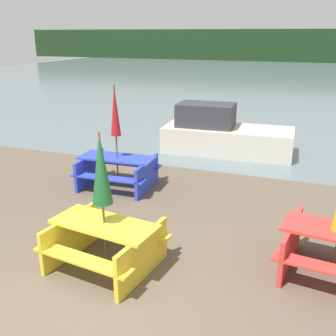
% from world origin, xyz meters
% --- Properties ---
extents(ground_plane, '(60.00, 60.00, 0.00)m').
position_xyz_m(ground_plane, '(0.00, 0.00, 0.00)').
color(ground_plane, brown).
extents(water, '(60.00, 50.00, 0.00)m').
position_xyz_m(water, '(0.00, 31.16, -0.00)').
color(water, slate).
rests_on(water, ground_plane).
extents(far_treeline, '(80.00, 1.60, 4.00)m').
position_xyz_m(far_treeline, '(0.00, 51.16, 2.00)').
color(far_treeline, '#193319').
rests_on(far_treeline, water).
extents(picnic_table_yellow, '(1.81, 1.59, 0.75)m').
position_xyz_m(picnic_table_yellow, '(-0.17, 1.22, 0.45)').
color(picnic_table_yellow, yellow).
rests_on(picnic_table_yellow, ground_plane).
extents(picnic_table_red, '(1.75, 1.57, 0.78)m').
position_xyz_m(picnic_table_red, '(3.18, 2.16, 0.46)').
color(picnic_table_red, red).
rests_on(picnic_table_red, ground_plane).
extents(picnic_table_blue, '(1.82, 1.46, 0.74)m').
position_xyz_m(picnic_table_blue, '(-1.56, 4.32, 0.45)').
color(picnic_table_blue, blue).
rests_on(picnic_table_blue, ground_plane).
extents(umbrella_darkgreen, '(0.31, 0.31, 2.17)m').
position_xyz_m(umbrella_darkgreen, '(-0.17, 1.22, 1.61)').
color(umbrella_darkgreen, brown).
rests_on(umbrella_darkgreen, ground_plane).
extents(umbrella_crimson, '(0.23, 0.23, 2.41)m').
position_xyz_m(umbrella_crimson, '(-1.56, 4.32, 1.80)').
color(umbrella_crimson, brown).
rests_on(umbrella_crimson, ground_plane).
extents(boat, '(3.92, 1.72, 1.47)m').
position_xyz_m(boat, '(0.12, 8.03, 0.55)').
color(boat, beige).
rests_on(boat, water).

